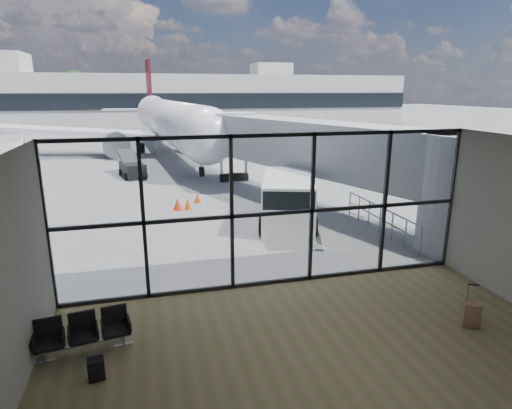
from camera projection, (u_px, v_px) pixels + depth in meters
name	position (u px, v px, depth m)	size (l,w,h in m)	color
ground	(176.00, 140.00, 50.30)	(220.00, 220.00, 0.00)	slate
lounge_shell	(349.00, 262.00, 7.69)	(12.02, 8.01, 4.51)	#6A6443
glass_curtain_wall	(273.00, 212.00, 12.29)	(12.10, 0.12, 4.50)	white
jet_bridge	(330.00, 154.00, 19.95)	(8.00, 16.50, 4.33)	#9A9C9F
apron_railing	(380.00, 216.00, 17.30)	(0.06, 5.46, 1.11)	gray
far_terminal	(161.00, 99.00, 69.62)	(80.00, 12.20, 11.00)	#A4A49F
tree_3	(0.00, 96.00, 72.56)	(4.95, 4.95, 7.12)	#382619
tree_4	(38.00, 92.00, 73.84)	(5.61, 5.61, 8.07)	#382619
tree_5	(75.00, 89.00, 75.12)	(6.27, 6.27, 9.03)	#382619
seating_row	(83.00, 331.00, 9.44)	(2.00, 0.85, 0.89)	gray
backpack	(96.00, 370.00, 8.54)	(0.35, 0.33, 0.48)	black
suitcase	(471.00, 315.00, 10.43)	(0.46, 0.40, 1.09)	#816148
airliner	(169.00, 120.00, 40.76)	(31.22, 36.26, 9.34)	white
service_van	(288.00, 200.00, 18.34)	(3.44, 5.19, 2.08)	white
belt_loader	(132.00, 168.00, 28.68)	(2.02, 3.72, 1.63)	black
mobile_stairs	(11.00, 181.00, 24.33)	(2.37, 3.89, 2.59)	yellow
traffic_cone_a	(188.00, 204.00, 20.85)	(0.37, 0.37, 0.53)	#FF610D
traffic_cone_b	(178.00, 204.00, 20.71)	(0.44, 0.44, 0.62)	#FC3B0D
traffic_cone_c	(197.00, 198.00, 22.10)	(0.36, 0.36, 0.51)	#FF530D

